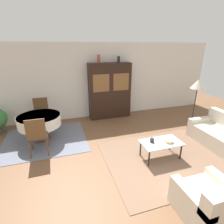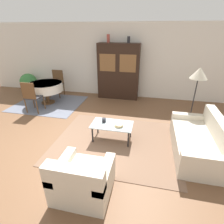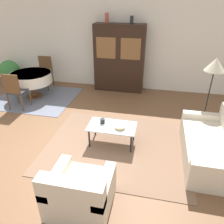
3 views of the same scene
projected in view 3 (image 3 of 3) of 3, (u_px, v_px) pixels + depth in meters
The scene contains 17 objects.
ground_plane at pixel (54, 148), 4.45m from camera, with size 14.00×14.00×0.00m, color brown.
wall_back at pixel (99, 45), 6.92m from camera, with size 10.00×0.06×2.70m.
area_rug at pixel (117, 146), 4.52m from camera, with size 2.89×2.36×0.01m.
dining_rug at pixel (36, 98), 6.60m from camera, with size 2.30×1.96×0.01m.
couch at pixel (214, 147), 4.03m from camera, with size 0.94×1.79×0.81m.
armchair at pixel (80, 193), 3.10m from camera, with size 0.88×0.83×0.78m.
coffee_table at pixel (112, 128), 4.42m from camera, with size 0.97×0.55×0.42m.
display_cabinet at pixel (119, 59), 6.71m from camera, with size 1.53×0.44×2.02m.
dining_table at pixel (31, 78), 6.39m from camera, with size 1.18×1.18×0.74m.
dining_chair_near at pixel (15, 89), 5.70m from camera, with size 0.44×0.44×1.00m.
dining_chair_far at pixel (45, 70), 7.10m from camera, with size 0.44×0.44×1.00m.
floor_lamp at pixel (215, 67), 4.63m from camera, with size 0.43×0.43×1.60m.
cup at pixel (103, 121), 4.47m from camera, with size 0.10×0.10×0.10m.
bowl at pixel (120, 127), 4.31m from camera, with size 0.20×0.20×0.05m.
vase_tall at pixel (107, 18), 6.24m from camera, with size 0.11×0.11×0.28m.
vase_short at pixel (132, 20), 6.12m from camera, with size 0.10×0.10×0.21m.
potted_plant at pixel (10, 71), 7.46m from camera, with size 0.68×0.68×0.81m.
Camera 3 is at (1.91, -3.22, 2.78)m, focal length 35.00 mm.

